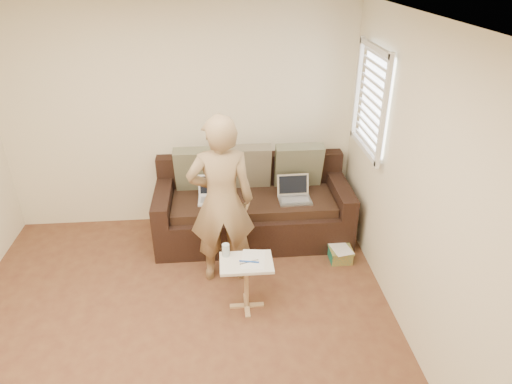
% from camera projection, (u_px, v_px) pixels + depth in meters
% --- Properties ---
extents(floor, '(4.50, 4.50, 0.00)m').
position_uv_depth(floor, '(175.00, 356.00, 3.80)').
color(floor, '#572E20').
rests_on(floor, ground).
extents(ceiling, '(4.50, 4.50, 0.00)m').
position_uv_depth(ceiling, '(137.00, 30.00, 2.58)').
color(ceiling, white).
rests_on(ceiling, wall_back).
extents(wall_back, '(4.00, 0.00, 4.00)m').
position_uv_depth(wall_back, '(180.00, 120.00, 5.17)').
color(wall_back, beige).
rests_on(wall_back, ground).
extents(wall_right, '(0.00, 4.50, 4.50)m').
position_uv_depth(wall_right, '(435.00, 212.00, 3.34)').
color(wall_right, beige).
rests_on(wall_right, ground).
extents(window_blinds, '(0.12, 0.88, 1.08)m').
position_uv_depth(window_blinds, '(371.00, 100.00, 4.47)').
color(window_blinds, white).
rests_on(window_blinds, wall_right).
extents(sofa, '(2.20, 0.95, 0.85)m').
position_uv_depth(sofa, '(253.00, 204.00, 5.22)').
color(sofa, black).
rests_on(sofa, ground).
extents(pillow_left, '(0.55, 0.29, 0.57)m').
position_uv_depth(pillow_left, '(199.00, 169.00, 5.19)').
color(pillow_left, '#595D44').
rests_on(pillow_left, sofa).
extents(pillow_mid, '(0.55, 0.27, 0.57)m').
position_uv_depth(pillow_mid, '(247.00, 167.00, 5.25)').
color(pillow_mid, brown).
rests_on(pillow_mid, sofa).
extents(pillow_right, '(0.55, 0.28, 0.57)m').
position_uv_depth(pillow_right, '(298.00, 166.00, 5.28)').
color(pillow_right, '#595D44').
rests_on(pillow_right, sofa).
extents(laptop_silver, '(0.37, 0.27, 0.24)m').
position_uv_depth(laptop_silver, '(295.00, 201.00, 5.09)').
color(laptop_silver, '#B7BABC').
rests_on(laptop_silver, sofa).
extents(laptop_white, '(0.36, 0.27, 0.26)m').
position_uv_depth(laptop_white, '(214.00, 201.00, 5.09)').
color(laptop_white, white).
rests_on(laptop_white, sofa).
extents(person, '(0.65, 0.45, 1.76)m').
position_uv_depth(person, '(221.00, 201.00, 4.34)').
color(person, olive).
rests_on(person, ground).
extents(side_table, '(0.48, 0.33, 0.53)m').
position_uv_depth(side_table, '(247.00, 284.00, 4.21)').
color(side_table, silver).
rests_on(side_table, ground).
extents(drinking_glass, '(0.07, 0.07, 0.12)m').
position_uv_depth(drinking_glass, '(226.00, 250.00, 4.14)').
color(drinking_glass, silver).
rests_on(drinking_glass, side_table).
extents(scissors, '(0.20, 0.14, 0.02)m').
position_uv_depth(scissors, '(249.00, 262.00, 4.07)').
color(scissors, silver).
rests_on(scissors, side_table).
extents(paper_on_table, '(0.25, 0.33, 0.00)m').
position_uv_depth(paper_on_table, '(253.00, 259.00, 4.11)').
color(paper_on_table, white).
rests_on(paper_on_table, side_table).
extents(striped_box, '(0.25, 0.25, 0.15)m').
position_uv_depth(striped_box, '(340.00, 254.00, 4.95)').
color(striped_box, orange).
rests_on(striped_box, ground).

